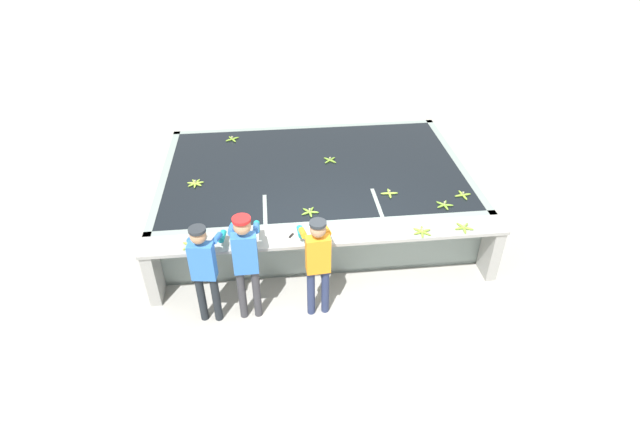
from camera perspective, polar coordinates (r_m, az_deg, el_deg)
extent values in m
plane|color=#A3A099|center=(7.49, 0.99, -9.32)|extent=(80.00, 80.00, 0.00)
cube|color=gray|center=(9.15, -0.65, 0.22)|extent=(5.20, 3.43, 0.06)
cube|color=gray|center=(7.56, 0.55, -4.09)|extent=(5.20, 0.12, 0.94)
cube|color=gray|center=(10.34, -1.57, 7.40)|extent=(5.20, 0.12, 0.94)
cube|color=gray|center=(9.06, -16.87, 1.53)|extent=(0.12, 3.43, 0.94)
cube|color=gray|center=(9.45, 14.87, 3.34)|extent=(0.12, 3.43, 0.94)
cube|color=black|center=(8.89, -0.67, 2.70)|extent=(4.96, 3.19, 0.87)
cube|color=gray|center=(7.89, -6.10, -2.41)|extent=(0.06, 0.80, 0.94)
cube|color=gray|center=(8.05, 6.32, -1.61)|extent=(0.06, 0.80, 0.94)
cube|color=#9E9E99|center=(7.07, 0.84, -2.72)|extent=(5.20, 0.45, 0.05)
cube|color=#9E9E99|center=(7.54, -18.54, -6.65)|extent=(0.16, 0.41, 0.89)
cube|color=#9E9E99|center=(8.00, 18.94, -4.07)|extent=(0.16, 0.41, 0.89)
cylinder|color=#1E2328|center=(7.07, -13.37, -9.48)|extent=(0.11, 0.11, 0.77)
cylinder|color=#1E2328|center=(7.02, -11.78, -9.58)|extent=(0.11, 0.11, 0.77)
cube|color=blue|center=(6.61, -13.29, -5.42)|extent=(0.34, 0.21, 0.55)
sphere|color=tan|center=(6.36, -13.77, -2.61)|extent=(0.21, 0.21, 0.21)
cylinder|color=#282D33|center=(6.31, -13.89, -1.93)|extent=(0.22, 0.22, 0.04)
cylinder|color=blue|center=(6.73, -14.34, -2.77)|extent=(0.12, 0.32, 0.18)
cylinder|color=teal|center=(7.02, -13.66, -2.60)|extent=(0.11, 0.21, 0.08)
cylinder|color=blue|center=(6.65, -11.68, -2.86)|extent=(0.12, 0.32, 0.18)
cylinder|color=teal|center=(6.94, -11.11, -2.69)|extent=(0.11, 0.21, 0.08)
cylinder|color=#38383D|center=(6.98, -8.90, -9.18)|extent=(0.11, 0.11, 0.83)
cylinder|color=#38383D|center=(6.97, -7.24, -9.08)|extent=(0.11, 0.11, 0.83)
cube|color=blue|center=(6.51, -8.57, -4.64)|extent=(0.32, 0.17, 0.59)
sphere|color=tan|center=(6.25, -8.91, -1.55)|extent=(0.22, 0.22, 0.22)
cylinder|color=red|center=(6.19, -8.99, -0.79)|extent=(0.24, 0.24, 0.04)
cylinder|color=blue|center=(6.59, -10.10, -1.96)|extent=(0.08, 0.31, 0.18)
cylinder|color=teal|center=(6.89, -9.91, -1.83)|extent=(0.09, 0.20, 0.08)
cylinder|color=blue|center=(6.58, -7.32, -1.77)|extent=(0.08, 0.31, 0.18)
cylinder|color=teal|center=(6.87, -7.25, -1.65)|extent=(0.09, 0.20, 0.08)
cylinder|color=navy|center=(6.97, -1.04, -9.09)|extent=(0.11, 0.11, 0.77)
cylinder|color=navy|center=(6.99, 0.60, -8.89)|extent=(0.11, 0.11, 0.77)
cube|color=orange|center=(6.54, -0.23, -4.81)|extent=(0.33, 0.19, 0.55)
sphere|color=tan|center=(6.29, -0.24, -1.95)|extent=(0.21, 0.21, 0.21)
cylinder|color=#282D33|center=(6.23, -0.24, -1.25)|extent=(0.22, 0.22, 0.04)
cylinder|color=orange|center=(6.60, -1.97, -2.34)|extent=(0.10, 0.31, 0.18)
cylinder|color=teal|center=(6.90, -2.25, -2.20)|extent=(0.10, 0.21, 0.08)
cylinder|color=orange|center=(6.64, 0.76, -2.05)|extent=(0.10, 0.31, 0.18)
cylinder|color=teal|center=(6.94, 0.37, -1.93)|extent=(0.10, 0.21, 0.08)
ellipsoid|color=#7FAD33|center=(9.70, -9.85, 8.14)|extent=(0.11, 0.17, 0.04)
ellipsoid|color=#7FAD33|center=(9.76, -9.70, 8.34)|extent=(0.17, 0.11, 0.04)
ellipsoid|color=#7FAD33|center=(9.79, -10.14, 8.37)|extent=(0.11, 0.17, 0.04)
ellipsoid|color=#7FAD33|center=(9.72, -10.29, 8.17)|extent=(0.17, 0.11, 0.04)
cylinder|color=tan|center=(9.73, -10.02, 8.44)|extent=(0.03, 0.03, 0.04)
ellipsoid|color=#8CB738|center=(8.17, 15.67, 1.87)|extent=(0.17, 0.06, 0.04)
ellipsoid|color=#8CB738|center=(8.15, 16.18, 1.72)|extent=(0.06, 0.17, 0.04)
ellipsoid|color=#8CB738|center=(8.22, 16.34, 1.97)|extent=(0.17, 0.06, 0.04)
ellipsoid|color=#8CB738|center=(8.23, 15.83, 2.12)|extent=(0.06, 0.17, 0.04)
cylinder|color=tan|center=(8.17, 16.04, 2.13)|extent=(0.03, 0.03, 0.04)
ellipsoid|color=#75A333|center=(8.90, 1.38, 6.12)|extent=(0.15, 0.14, 0.04)
ellipsoid|color=#75A333|center=(8.89, 0.88, 6.10)|extent=(0.14, 0.15, 0.04)
ellipsoid|color=#75A333|center=(8.82, 0.92, 5.86)|extent=(0.15, 0.14, 0.04)
ellipsoid|color=#75A333|center=(8.83, 1.43, 5.88)|extent=(0.14, 0.15, 0.04)
cylinder|color=tan|center=(8.84, 1.15, 6.19)|extent=(0.03, 0.03, 0.04)
ellipsoid|color=#93BC3D|center=(8.43, -13.69, 3.31)|extent=(0.17, 0.07, 0.04)
ellipsoid|color=#93BC3D|center=(8.47, -13.86, 3.43)|extent=(0.11, 0.17, 0.04)
ellipsoid|color=#93BC3D|center=(8.48, -14.18, 3.41)|extent=(0.10, 0.17, 0.04)
ellipsoid|color=#93BC3D|center=(8.45, -14.41, 3.27)|extent=(0.17, 0.07, 0.04)
ellipsoid|color=#93BC3D|center=(8.41, -14.37, 3.11)|extent=(0.16, 0.13, 0.04)
ellipsoid|color=#93BC3D|center=(8.38, -14.10, 3.05)|extent=(0.04, 0.17, 0.04)
ellipsoid|color=#93BC3D|center=(8.39, -13.79, 3.15)|extent=(0.15, 0.14, 0.04)
cylinder|color=tan|center=(8.41, -14.09, 3.45)|extent=(0.03, 0.03, 0.04)
ellipsoid|color=#75A333|center=(7.52, -1.50, 0.21)|extent=(0.14, 0.15, 0.04)
ellipsoid|color=#75A333|center=(7.46, -1.55, -0.07)|extent=(0.17, 0.10, 0.04)
ellipsoid|color=#75A333|center=(7.44, -1.10, -0.18)|extent=(0.06, 0.17, 0.04)
ellipsoid|color=#75A333|center=(7.48, -0.77, 0.04)|extent=(0.17, 0.07, 0.04)
ellipsoid|color=#75A333|center=(7.53, -1.02, 0.28)|extent=(0.11, 0.17, 0.04)
cylinder|color=tan|center=(7.47, -1.19, 0.28)|extent=(0.03, 0.03, 0.04)
ellipsoid|color=#75A333|center=(7.84, 13.72, 0.72)|extent=(0.17, 0.10, 0.04)
ellipsoid|color=#75A333|center=(7.83, 14.18, 0.62)|extent=(0.06, 0.17, 0.04)
ellipsoid|color=#75A333|center=(7.88, 14.41, 0.82)|extent=(0.17, 0.07, 0.04)
ellipsoid|color=#75A333|center=(7.92, 14.09, 1.04)|extent=(0.11, 0.17, 0.04)
ellipsoid|color=#75A333|center=(7.89, 13.67, 0.98)|extent=(0.14, 0.15, 0.04)
cylinder|color=tan|center=(7.86, 14.05, 1.05)|extent=(0.03, 0.03, 0.04)
ellipsoid|color=#93BC3D|center=(7.95, 8.00, 1.97)|extent=(0.04, 0.17, 0.04)
ellipsoid|color=#93BC3D|center=(8.01, 8.31, 2.19)|extent=(0.17, 0.04, 0.04)
ellipsoid|color=#93BC3D|center=(8.04, 7.86, 2.39)|extent=(0.04, 0.17, 0.04)
ellipsoid|color=#93BC3D|center=(7.98, 7.54, 2.17)|extent=(0.17, 0.04, 0.04)
cylinder|color=tan|center=(7.98, 7.95, 2.39)|extent=(0.03, 0.03, 0.04)
ellipsoid|color=#93BC3D|center=(7.06, -14.05, -3.57)|extent=(0.17, 0.05, 0.04)
ellipsoid|color=#93BC3D|center=(7.10, -14.36, -3.35)|extent=(0.07, 0.17, 0.04)
ellipsoid|color=#93BC3D|center=(7.09, -14.86, -3.51)|extent=(0.17, 0.12, 0.04)
ellipsoid|color=#93BC3D|center=(7.04, -14.86, -3.83)|extent=(0.15, 0.14, 0.04)
ellipsoid|color=#93BC3D|center=(7.02, -14.36, -3.87)|extent=(0.10, 0.17, 0.04)
cylinder|color=tan|center=(7.04, -14.54, -3.40)|extent=(0.03, 0.03, 0.04)
ellipsoid|color=#7FAD33|center=(7.21, 11.98, -2.32)|extent=(0.15, 0.14, 0.04)
ellipsoid|color=#7FAD33|center=(7.25, 11.96, -2.06)|extent=(0.17, 0.09, 0.04)
ellipsoid|color=#7FAD33|center=(7.27, 11.57, -1.91)|extent=(0.07, 0.17, 0.04)
ellipsoid|color=#7FAD33|center=(7.24, 11.21, -2.02)|extent=(0.15, 0.14, 0.04)
ellipsoid|color=#7FAD33|center=(7.20, 11.23, -2.28)|extent=(0.17, 0.09, 0.04)
ellipsoid|color=#7FAD33|center=(7.18, 11.62, -2.43)|extent=(0.07, 0.17, 0.04)
cylinder|color=tan|center=(7.20, 11.63, -1.95)|extent=(0.03, 0.03, 0.04)
ellipsoid|color=#7FAD33|center=(7.49, 16.28, -1.48)|extent=(0.14, 0.15, 0.04)
ellipsoid|color=#7FAD33|center=(7.47, 15.80, -1.47)|extent=(0.11, 0.17, 0.04)
ellipsoid|color=#7FAD33|center=(7.42, 15.74, -1.75)|extent=(0.17, 0.06, 0.04)
ellipsoid|color=#7FAD33|center=(7.40, 16.19, -1.93)|extent=(0.06, 0.17, 0.04)
ellipsoid|color=#7FAD33|center=(7.45, 16.52, -1.76)|extent=(0.17, 0.11, 0.04)
cylinder|color=tan|center=(7.43, 16.15, -1.45)|extent=(0.03, 0.03, 0.04)
cube|color=silver|center=(7.17, -2.52, -1.78)|extent=(0.14, 0.19, 0.00)
cube|color=black|center=(7.03, -3.30, -2.65)|extent=(0.08, 0.10, 0.02)
cube|color=silver|center=(7.01, 2.25, -2.77)|extent=(0.20, 0.10, 0.00)
cube|color=black|center=(7.04, 0.67, -2.51)|extent=(0.10, 0.06, 0.02)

